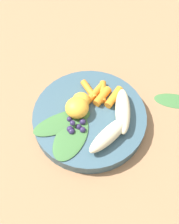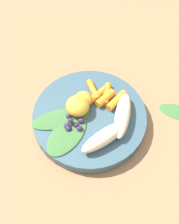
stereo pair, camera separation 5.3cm
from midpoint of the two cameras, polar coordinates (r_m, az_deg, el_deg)
The scene contains 14 objects.
ground_plane at distance 0.65m, azimuth 2.34°, elevation -2.07°, with size 2.40×2.40×0.00m, color #99704C.
bowl at distance 0.64m, azimuth 2.38°, elevation -1.38°, with size 0.26×0.26×0.03m, color #385666.
banana_peeled_left at distance 0.61m, azimuth 9.33°, elevation -0.85°, with size 0.12×0.03×0.03m, color beige.
banana_peeled_right at distance 0.58m, azimuth 5.85°, elevation -5.30°, with size 0.12×0.03×0.03m, color beige.
orange_segment_near at distance 0.61m, azimuth -0.00°, elevation 1.08°, with size 0.05×0.05×0.04m, color #F4A833.
orange_segment_far at distance 0.63m, azimuth 1.10°, elevation 2.48°, with size 0.04×0.04×0.03m, color #F4A833.
carrot_front at distance 0.64m, azimuth 8.02°, elevation 2.22°, with size 0.02×0.02×0.06m, color orange.
carrot_mid_left at distance 0.64m, azimuth 5.64°, elevation 2.70°, with size 0.02×0.02×0.05m, color orange.
carrot_mid_right at distance 0.65m, azimuth 5.92°, elevation 3.62°, with size 0.01×0.01×0.06m, color orange.
carrot_rear at distance 0.65m, azimuth 4.17°, elevation 3.52°, with size 0.02×0.02×0.06m, color orange.
carrot_small at distance 0.65m, azimuth 3.09°, elevation 4.47°, with size 0.01×0.01×0.05m, color orange.
blueberry_pile at distance 0.60m, azimuth -0.85°, elevation -2.73°, with size 0.05×0.04×0.02m.
kale_leaf_left at distance 0.61m, azimuth -3.40°, elevation -1.73°, with size 0.13×0.05×0.01m, color #3D7038.
kale_leaf_right at distance 0.59m, azimuth -2.17°, elevation -4.79°, with size 0.12×0.06×0.01m, color #3D7038.
Camera 2 is at (0.06, 0.32, 0.56)m, focal length 44.21 mm.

